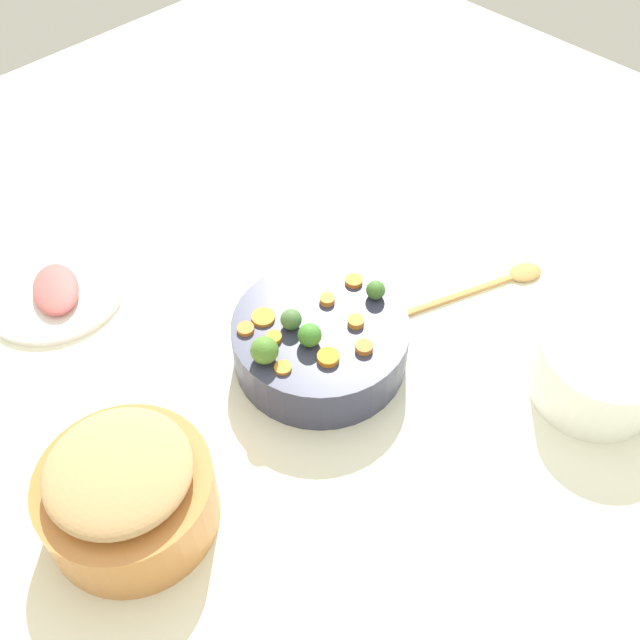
{
  "coord_description": "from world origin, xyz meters",
  "views": [
    {
      "loc": [
        -0.56,
        -0.55,
        1.01
      ],
      "look_at": [
        -0.01,
        0.0,
        0.12
      ],
      "focal_mm": 41.61,
      "sensor_mm": 36.0,
      "label": 1
    }
  ],
  "objects_px": {
    "serving_bowl_carrots": "(320,342)",
    "wooden_spoon": "(503,280)",
    "metal_pot": "(129,498)",
    "ham_plate": "(55,291)",
    "casserole_dish": "(598,372)"
  },
  "relations": [
    {
      "from": "wooden_spoon",
      "to": "ham_plate",
      "type": "relative_size",
      "value": 1.09
    },
    {
      "from": "serving_bowl_carrots",
      "to": "ham_plate",
      "type": "bearing_deg",
      "value": 117.81
    },
    {
      "from": "metal_pot",
      "to": "casserole_dish",
      "type": "xyz_separation_m",
      "value": [
        0.66,
        -0.34,
        -0.0
      ]
    },
    {
      "from": "metal_pot",
      "to": "ham_plate",
      "type": "height_order",
      "value": "metal_pot"
    },
    {
      "from": "serving_bowl_carrots",
      "to": "wooden_spoon",
      "type": "bearing_deg",
      "value": -16.88
    },
    {
      "from": "metal_pot",
      "to": "wooden_spoon",
      "type": "height_order",
      "value": "metal_pot"
    },
    {
      "from": "casserole_dish",
      "to": "serving_bowl_carrots",
      "type": "bearing_deg",
      "value": 126.08
    },
    {
      "from": "serving_bowl_carrots",
      "to": "metal_pot",
      "type": "height_order",
      "value": "metal_pot"
    },
    {
      "from": "wooden_spoon",
      "to": "casserole_dish",
      "type": "bearing_deg",
      "value": -112.69
    },
    {
      "from": "serving_bowl_carrots",
      "to": "metal_pot",
      "type": "distance_m",
      "value": 0.39
    },
    {
      "from": "serving_bowl_carrots",
      "to": "wooden_spoon",
      "type": "xyz_separation_m",
      "value": [
        0.37,
        -0.11,
        -0.04
      ]
    },
    {
      "from": "metal_pot",
      "to": "serving_bowl_carrots",
      "type": "bearing_deg",
      "value": 2.79
    },
    {
      "from": "serving_bowl_carrots",
      "to": "casserole_dish",
      "type": "bearing_deg",
      "value": -53.92
    },
    {
      "from": "metal_pot",
      "to": "wooden_spoon",
      "type": "relative_size",
      "value": 0.87
    },
    {
      "from": "wooden_spoon",
      "to": "casserole_dish",
      "type": "distance_m",
      "value": 0.27
    }
  ]
}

